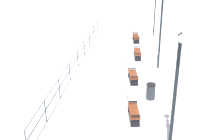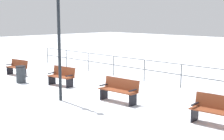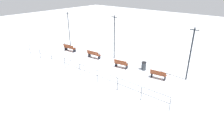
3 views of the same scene
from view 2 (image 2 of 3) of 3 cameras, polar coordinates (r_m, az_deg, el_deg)
The scene contains 8 objects.
ground_plane at distance 13.77m, azimuth -4.41°, elevation -4.07°, with size 80.00×80.00×0.00m, color white.
bench_nearest at distance 18.54m, azimuth -16.37°, elevation 0.48°, with size 0.67×1.46×0.86m.
bench_second at distance 15.29m, azimuth -8.87°, elevation -1.07°, with size 0.73×1.45×0.88m.
bench_third at distance 12.20m, azimuth 1.27°, elevation -3.50°, with size 0.63×1.67×0.89m.
bench_fourth at distance 10.10m, azimuth 18.39°, elevation -6.81°, with size 0.71×1.70×0.88m.
lamppost_middle at distance 12.30m, azimuth -9.43°, elevation 9.54°, with size 0.26×1.05×4.76m.
waterfront_railing at distance 16.23m, azimuth 5.72°, elevation 0.63°, with size 0.05×17.47×1.10m.
trash_bin at distance 16.41m, azimuth -15.79°, elevation -0.72°, with size 0.48×0.48×0.83m.
Camera 2 is at (8.57, 10.29, 3.19)m, focal length 51.81 mm.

